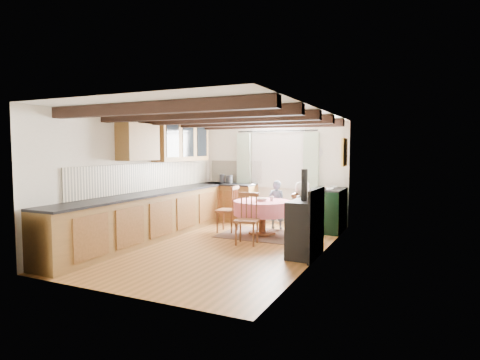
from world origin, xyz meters
The scene contains 40 objects.
floor centered at (0.00, 0.00, 0.00)m, with size 3.60×5.50×0.00m, color #A26630.
ceiling centered at (0.00, 0.00, 2.40)m, with size 3.60×5.50×0.00m, color white.
wall_back centered at (0.00, 2.75, 1.20)m, with size 3.60×0.00×2.40m, color silver.
wall_front centered at (0.00, -2.75, 1.20)m, with size 3.60×0.00×2.40m, color silver.
wall_left centered at (-1.80, 0.00, 1.20)m, with size 0.00×5.50×2.40m, color silver.
wall_right centered at (1.80, 0.00, 1.20)m, with size 0.00×5.50×2.40m, color silver.
beam_a centered at (0.00, -2.00, 2.31)m, with size 3.60×0.16×0.16m, color black.
beam_b centered at (0.00, -1.00, 2.31)m, with size 3.60×0.16×0.16m, color black.
beam_c centered at (0.00, 0.00, 2.31)m, with size 3.60×0.16×0.16m, color black.
beam_d centered at (0.00, 1.00, 2.31)m, with size 3.60×0.16×0.16m, color black.
beam_e centered at (0.00, 2.00, 2.31)m, with size 3.60×0.16×0.16m, color black.
splash_left centered at (-1.78, 0.30, 1.20)m, with size 0.02×4.50×0.55m, color beige.
splash_back centered at (-1.00, 2.73, 1.20)m, with size 1.40×0.02×0.55m, color beige.
base_cabinet_left centered at (-1.50, 0.00, 0.44)m, with size 0.60×5.30×0.88m, color brown.
base_cabinet_back centered at (-1.05, 2.45, 0.44)m, with size 1.30×0.60×0.88m, color brown.
worktop_left centered at (-1.48, 0.00, 0.90)m, with size 0.64×5.30×0.04m, color black.
worktop_back centered at (-1.05, 2.43, 0.90)m, with size 1.30×0.64×0.04m, color black.
wall_cabinet_glass centered at (-1.63, 1.20, 1.95)m, with size 0.34×1.80×0.90m, color brown.
wall_cabinet_solid centered at (-1.63, -0.30, 1.90)m, with size 0.34×0.90×0.70m, color brown.
window_frame centered at (0.10, 2.73, 1.60)m, with size 1.34×0.03×1.54m, color white.
window_pane centered at (0.10, 2.74, 1.60)m, with size 1.20×0.01×1.40m, color white.
curtain_left centered at (-0.75, 2.65, 1.10)m, with size 0.35×0.10×2.10m, color #A3A998.
curtain_right centered at (0.95, 2.65, 1.10)m, with size 0.35×0.10×2.10m, color #A3A998.
curtain_rod centered at (0.10, 2.65, 2.20)m, with size 0.03×0.03×2.00m, color black.
wall_picture centered at (1.77, 2.30, 1.70)m, with size 0.04×0.50×0.60m, color gold.
wall_plate centered at (1.05, 2.72, 1.70)m, with size 0.30×0.30×0.02m, color silver.
rug centered at (0.34, 1.16, 0.01)m, with size 1.67×1.30×0.01m, color #4E4433.
dining_table centered at (0.34, 1.16, 0.35)m, with size 1.17×1.17×0.71m, color #EA6B6B, non-canonical shape.
chair_near centered at (0.38, 0.28, 0.48)m, with size 0.41×0.43×0.95m, color brown, non-canonical shape.
chair_left centered at (-0.46, 1.15, 0.50)m, with size 0.42×0.45×0.99m, color brown, non-canonical shape.
chair_right centered at (1.19, 1.13, 0.45)m, with size 0.39×0.41×0.91m, color brown, non-canonical shape.
aga_range centered at (1.47, 2.15, 0.47)m, with size 0.66×1.02×0.94m, color black, non-canonical shape.
cast_iron_stove centered at (1.58, -0.13, 0.72)m, with size 0.43×0.72×1.44m, color black, non-canonical shape.
child_far centered at (0.39, 1.89, 0.54)m, with size 0.39×0.26×1.08m, color #4C596E.
child_right centered at (1.14, 1.31, 0.57)m, with size 0.55×0.36×1.13m, color white.
bowl_a centered at (0.33, 1.12, 0.74)m, with size 0.24×0.24×0.06m, color silver.
bowl_b centered at (0.34, 1.15, 0.74)m, with size 0.18×0.18×0.06m, color silver.
cup centered at (0.50, 1.27, 0.75)m, with size 0.10×0.10×0.09m, color silver.
canister_tall centered at (-1.24, 2.41, 1.03)m, with size 0.13×0.13×0.22m, color #262628.
canister_wide centered at (-1.06, 2.45, 1.02)m, with size 0.18×0.18×0.20m, color #262628.
Camera 1 is at (3.35, -6.40, 1.75)m, focal length 29.88 mm.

